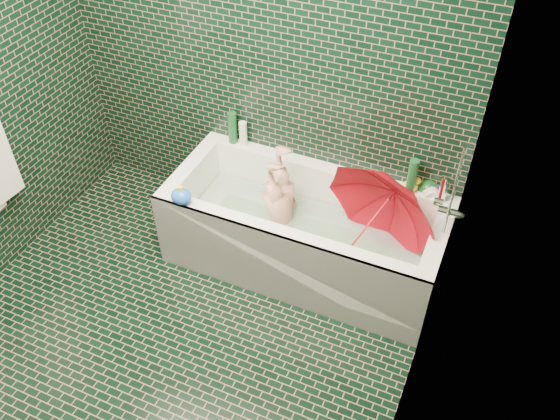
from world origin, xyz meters
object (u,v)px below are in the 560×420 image
at_px(bath_toy, 181,196).
at_px(umbrella, 369,224).
at_px(rubber_duck, 412,185).
at_px(child, 282,217).
at_px(bathtub, 303,239).

bearing_deg(bath_toy, umbrella, -3.03).
bearing_deg(rubber_duck, umbrella, -133.29).
bearing_deg(rubber_duck, bath_toy, -173.46).
bearing_deg(child, bathtub, 76.21).
bearing_deg(bath_toy, rubber_duck, 10.46).
relative_size(umbrella, rubber_duck, 5.50).
bearing_deg(bath_toy, bathtub, 8.52).
height_order(rubber_duck, bath_toy, bath_toy).
relative_size(bathtub, umbrella, 2.53).
height_order(bathtub, bath_toy, bath_toy).
bearing_deg(child, rubber_duck, 111.02).
relative_size(child, bath_toy, 6.13).
height_order(umbrella, bath_toy, umbrella).
xyz_separation_m(bathtub, child, (-0.17, 0.04, 0.10)).
bearing_deg(bath_toy, child, 18.81).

